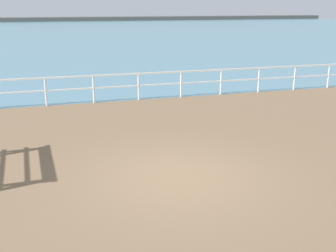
# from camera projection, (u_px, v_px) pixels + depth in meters

# --- Properties ---
(ground_plane) EXTENTS (30.00, 24.00, 0.20)m
(ground_plane) POSITION_uv_depth(u_px,v_px,m) (178.00, 180.00, 9.22)
(ground_plane) COLOR brown
(sea_band) EXTENTS (142.00, 90.00, 0.01)m
(sea_band) POSITION_uv_depth(u_px,v_px,m) (60.00, 32.00, 57.66)
(sea_band) COLOR teal
(sea_band) RESTS_ON ground
(distant_shoreline) EXTENTS (142.00, 6.00, 1.80)m
(distant_shoreline) POSITION_uv_depth(u_px,v_px,m) (51.00, 21.00, 97.18)
(distant_shoreline) COLOR #4C4C47
(distant_shoreline) RESTS_ON ground
(seaward_railing) EXTENTS (23.07, 0.07, 1.08)m
(seaward_railing) POSITION_uv_depth(u_px,v_px,m) (116.00, 83.00, 16.10)
(seaward_railing) COLOR white
(seaward_railing) RESTS_ON ground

